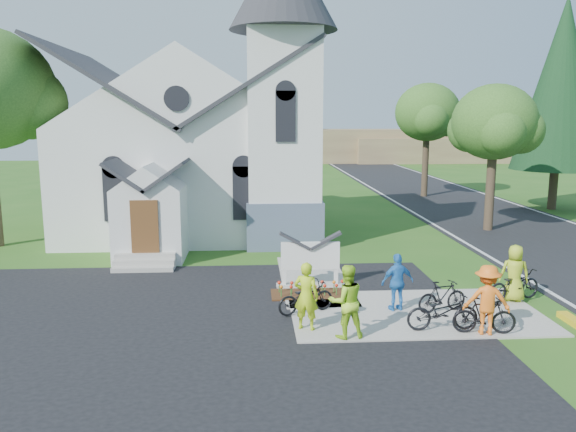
{
  "coord_description": "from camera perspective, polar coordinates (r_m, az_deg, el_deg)",
  "views": [
    {
      "loc": [
        -3.06,
        -14.36,
        5.45
      ],
      "look_at": [
        -1.81,
        5.0,
        2.04
      ],
      "focal_mm": 35.0,
      "sensor_mm": 36.0,
      "label": 1
    }
  ],
  "objects": [
    {
      "name": "ground",
      "position": [
        15.67,
        7.93,
        -10.51
      ],
      "size": [
        120.0,
        120.0,
        0.0
      ],
      "primitive_type": "plane",
      "color": "#2A5C1A",
      "rests_on": "ground"
    },
    {
      "name": "parking_lot",
      "position": [
        14.07,
        -20.22,
        -13.44
      ],
      "size": [
        20.0,
        16.0,
        0.02
      ],
      "primitive_type": "cube",
      "color": "black",
      "rests_on": "ground"
    },
    {
      "name": "road",
      "position": [
        32.59,
        19.99,
        -0.26
      ],
      "size": [
        8.0,
        90.0,
        0.02
      ],
      "primitive_type": "cube",
      "color": "black",
      "rests_on": "ground"
    },
    {
      "name": "sidewalk",
      "position": [
        16.47,
        12.77,
        -9.54
      ],
      "size": [
        7.0,
        4.0,
        0.05
      ],
      "primitive_type": "cube",
      "color": "gray",
      "rests_on": "ground"
    },
    {
      "name": "church",
      "position": [
        26.96,
        -8.96,
        9.41
      ],
      "size": [
        12.35,
        12.0,
        13.0
      ],
      "color": "white",
      "rests_on": "ground"
    },
    {
      "name": "church_sign",
      "position": [
        18.21,
        2.28,
        -4.11
      ],
      "size": [
        2.2,
        0.4,
        1.7
      ],
      "color": "gray",
      "rests_on": "ground"
    },
    {
      "name": "flower_bed",
      "position": [
        17.62,
        2.56,
        -7.96
      ],
      "size": [
        2.6,
        1.1,
        0.07
      ],
      "primitive_type": "cube",
      "color": "#3C2210",
      "rests_on": "ground"
    },
    {
      "name": "tree_road_near",
      "position": [
        28.79,
        20.23,
        8.87
      ],
      "size": [
        4.0,
        4.0,
        7.05
      ],
      "color": "#3A2B1F",
      "rests_on": "ground"
    },
    {
      "name": "tree_road_mid",
      "position": [
        40.22,
        13.98,
        10.14
      ],
      "size": [
        4.4,
        4.4,
        7.8
      ],
      "color": "#3A2B1F",
      "rests_on": "ground"
    },
    {
      "name": "conifer",
      "position": [
        37.11,
        26.04,
        11.96
      ],
      "size": [
        5.2,
        5.2,
        12.4
      ],
      "color": "#3A2B1F",
      "rests_on": "ground"
    },
    {
      "name": "distant_hills",
      "position": [
        71.06,
        1.51,
        7.31
      ],
      "size": [
        61.0,
        10.0,
        5.6
      ],
      "color": "brown",
      "rests_on": "ground"
    },
    {
      "name": "cyclist_0",
      "position": [
        14.55,
        1.86,
        -8.11
      ],
      "size": [
        0.76,
        0.64,
        1.78
      ],
      "primitive_type": "imported",
      "rotation": [
        0.0,
        0.0,
        2.76
      ],
      "color": "#B3D519",
      "rests_on": "sidewalk"
    },
    {
      "name": "bike_0",
      "position": [
        15.84,
        1.81,
        -8.27
      ],
      "size": [
        1.8,
        1.22,
        0.9
      ],
      "primitive_type": "imported",
      "rotation": [
        0.0,
        0.0,
        1.97
      ],
      "color": "black",
      "rests_on": "sidewalk"
    },
    {
      "name": "cyclist_1",
      "position": [
        14.09,
        5.93,
        -8.61
      ],
      "size": [
        1.0,
        0.83,
        1.86
      ],
      "primitive_type": "imported",
      "rotation": [
        0.0,
        0.0,
        3.3
      ],
      "color": "#AFE72B",
      "rests_on": "sidewalk"
    },
    {
      "name": "bike_1",
      "position": [
        16.49,
        15.4,
        -7.87
      ],
      "size": [
        1.57,
        0.79,
        0.91
      ],
      "primitive_type": "imported",
      "rotation": [
        0.0,
        0.0,
        1.82
      ],
      "color": "black",
      "rests_on": "sidewalk"
    },
    {
      "name": "cyclist_2",
      "position": [
        16.25,
        11.06,
        -6.61
      ],
      "size": [
        1.02,
        0.58,
        1.64
      ],
      "primitive_type": "imported",
      "rotation": [
        0.0,
        0.0,
        3.34
      ],
      "color": "blue",
      "rests_on": "sidewalk"
    },
    {
      "name": "bike_2",
      "position": [
        15.14,
        15.42,
        -9.36
      ],
      "size": [
        1.87,
        0.67,
        0.98
      ],
      "primitive_type": "imported",
      "rotation": [
        0.0,
        0.0,
        1.58
      ],
      "color": "black",
      "rests_on": "sidewalk"
    },
    {
      "name": "cyclist_3",
      "position": [
        15.1,
        19.57,
        -8.01
      ],
      "size": [
        1.28,
        0.91,
        1.78
      ],
      "primitive_type": "imported",
      "rotation": [
        0.0,
        0.0,
        2.91
      ],
      "color": "orange",
      "rests_on": "sidewalk"
    },
    {
      "name": "bike_3",
      "position": [
        15.22,
        19.32,
        -9.52
      ],
      "size": [
        1.63,
        0.66,
        0.95
      ],
      "primitive_type": "imported",
      "rotation": [
        0.0,
        0.0,
        1.43
      ],
      "color": "black",
      "rests_on": "sidewalk"
    },
    {
      "name": "cyclist_4",
      "position": [
        18.04,
        22.03,
        -5.39
      ],
      "size": [
        0.94,
        0.74,
        1.71
      ],
      "primitive_type": "imported",
      "rotation": [
        0.0,
        0.0,
        2.89
      ],
      "color": "#ACC224",
      "rests_on": "sidewalk"
    },
    {
      "name": "bike_4",
      "position": [
        18.12,
        21.98,
        -6.5
      ],
      "size": [
        1.99,
        1.24,
        0.99
      ],
      "primitive_type": "imported",
      "rotation": [
        0.0,
        0.0,
        1.91
      ],
      "color": "black",
      "rests_on": "sidewalk"
    }
  ]
}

